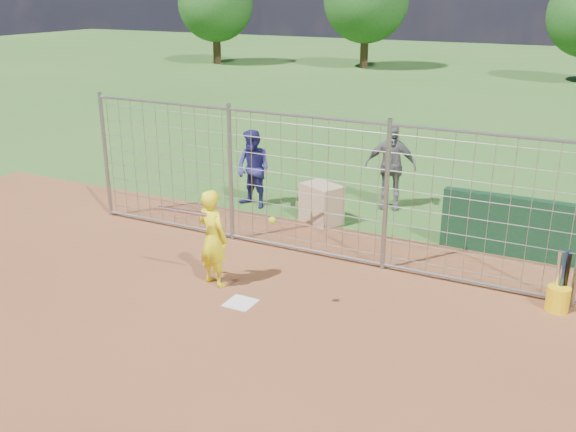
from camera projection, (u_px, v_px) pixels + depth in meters
The scene contains 11 objects.
ground at pixel (247, 298), 9.94m from camera, with size 100.00×100.00×0.00m, color #2D591E.
infield_dirt at pixel (116, 404), 7.42m from camera, with size 18.00×18.00×0.00m, color brown.
home_plate at pixel (241, 303), 9.77m from camera, with size 0.43×0.43×0.02m, color silver.
dugout_wall at pixel (516, 227), 11.33m from camera, with size 2.60×0.20×1.10m, color #11381E.
batter at pixel (213, 238), 10.15m from camera, with size 0.58×0.38×1.60m, color #FFF516.
bystander_a at pixel (253, 169), 13.80m from camera, with size 0.82×0.64×1.70m, color navy.
bystander_b at pixel (390, 166), 13.72m from camera, with size 1.09×0.45×1.86m, color slate.
equipment_bin at pixel (321, 204), 13.03m from camera, with size 0.80×0.55×0.80m, color tan.
equipment_in_play at pixel (202, 213), 9.66m from camera, with size 2.19×0.33×0.29m.
bucket_with_bats at pixel (558, 295), 9.49m from camera, with size 0.34×0.39×0.97m.
backstop_fence at pixel (304, 187), 11.19m from camera, with size 9.08×0.08×2.60m.
Camera 1 is at (4.61, -7.67, 4.56)m, focal length 40.00 mm.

